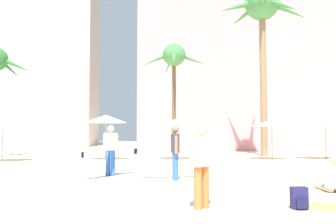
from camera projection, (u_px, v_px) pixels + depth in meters
The scene contains 14 objects.
hotel_pink at pixel (233, 58), 34.80m from camera, with size 18.83×10.79×17.71m, color pink.
hotel_tower_gray at pixel (17, 35), 42.00m from camera, with size 18.45×10.19×26.24m, color beige.
palm_tree_far_left at pixel (262, 13), 23.03m from camera, with size 6.13×6.04×11.05m.
palm_tree_center at pixel (174, 61), 23.58m from camera, with size 4.68×4.47×7.46m.
cafe_umbrella_0 at pixel (325, 122), 19.89m from camera, with size 2.78×2.78×2.30m.
cafe_umbrella_1 at pixel (106, 119), 19.39m from camera, with size 2.32×2.32×2.45m.
cafe_umbrella_2 at pixel (178, 123), 19.67m from camera, with size 2.54×2.54×2.28m.
cafe_umbrella_3 at pixel (3, 122), 18.26m from camera, with size 2.21×2.21×2.20m.
cafe_umbrella_4 at pixel (272, 123), 19.62m from camera, with size 2.39×2.39×2.19m.
backpack at pixel (299, 199), 6.72m from camera, with size 0.31×0.25×0.42m.
person_mid_left at pixel (175, 150), 11.07m from camera, with size 3.08×0.91×1.69m.
person_near_left at pixel (110, 149), 11.92m from camera, with size 2.12×2.76×1.72m.
person_far_left at pixel (201, 162), 6.81m from camera, with size 0.54×0.44×1.63m.
person_mid_right at pixel (332, 179), 8.73m from camera, with size 0.46×0.96×0.91m.
Camera 1 is at (-0.46, -5.44, 1.44)m, focal length 37.89 mm.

